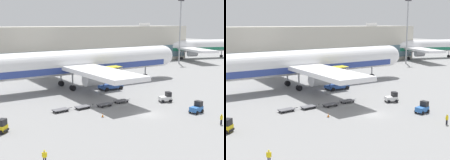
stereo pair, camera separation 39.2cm
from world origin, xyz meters
TOP-DOWN VIEW (x-y plane):
  - ground_plane at (0.00, 0.00)m, footprint 400.00×400.00m
  - terminal_building at (21.47, 65.03)m, footprint 90.00×18.20m
  - light_mast at (53.06, 46.36)m, footprint 2.80×0.50m
  - airplane_main at (0.61, 27.10)m, footprint 58.05×48.07m
  - airplane_distant at (66.32, 56.30)m, footprint 50.63×43.26m
  - scissor_lift_loader at (5.37, 20.50)m, footprint 5.23×3.40m
  - baggage_tug_mid at (7.60, -3.77)m, footprint 2.64×1.98m
  - baggage_tug_far at (8.24, 4.71)m, footprint 2.75×2.25m
  - baggage_dolly_lead at (-12.02, 9.45)m, footprint 3.75×1.73m
  - baggage_dolly_second at (-7.82, 9.16)m, footprint 3.75×1.73m
  - baggage_dolly_third at (-3.66, 8.40)m, footprint 3.75×1.73m
  - baggage_dolly_trail at (0.53, 8.98)m, footprint 3.75×1.73m
  - ground_crew_near at (5.77, -10.28)m, footprint 0.57×0.23m
  - ground_crew_far at (-21.84, -8.65)m, footprint 0.52×0.36m
  - traffic_cone_near at (-7.45, 2.84)m, footprint 0.40×0.40m

SIDE VIEW (x-z plane):
  - ground_plane at x=0.00m, z-range 0.00..0.00m
  - traffic_cone_near at x=-7.45m, z-range -0.01..0.72m
  - baggage_dolly_lead at x=-12.02m, z-range 0.15..0.63m
  - baggage_dolly_second at x=-7.82m, z-range 0.15..0.63m
  - baggage_dolly_third at x=-3.66m, z-range 0.15..0.63m
  - baggage_dolly_trail at x=0.53m, z-range 0.15..0.63m
  - baggage_tug_mid at x=7.60m, z-range -0.12..1.88m
  - baggage_tug_far at x=8.24m, z-range -0.12..1.88m
  - ground_crew_near at x=5.77m, z-range 0.14..1.79m
  - ground_crew_far at x=-21.84m, z-range 0.14..1.83m
  - scissor_lift_loader at x=5.37m, z-range -0.63..4.70m
  - airplane_distant at x=66.32m, z-range -2.38..12.85m
  - airplane_main at x=0.61m, z-range -2.66..14.34m
  - terminal_building at x=21.47m, z-range -0.01..13.99m
  - light_mast at x=53.06m, z-range 1.85..26.12m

